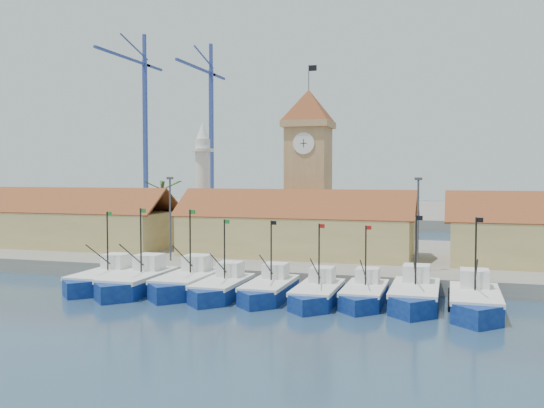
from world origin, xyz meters
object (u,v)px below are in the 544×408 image
(clock_tower, at_px, (308,165))
(boat_0, at_px, (103,280))
(minaret, at_px, (203,182))
(boat_4, at_px, (268,291))

(clock_tower, bearing_deg, boat_0, -121.78)
(boat_0, bearing_deg, minaret, 91.17)
(boat_0, distance_m, boat_4, 16.40)
(clock_tower, height_order, minaret, clock_tower)
(boat_0, distance_m, clock_tower, 29.68)
(boat_0, height_order, minaret, minaret)
(boat_0, xyz_separation_m, clock_tower, (14.48, 23.37, 11.17))
(boat_0, xyz_separation_m, boat_4, (16.40, -0.08, -0.05))
(clock_tower, bearing_deg, minaret, 172.39)
(boat_0, bearing_deg, boat_4, -0.27)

